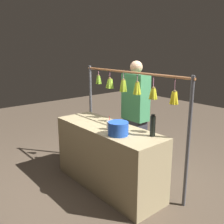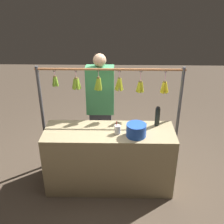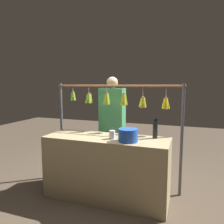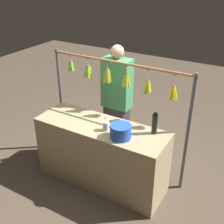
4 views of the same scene
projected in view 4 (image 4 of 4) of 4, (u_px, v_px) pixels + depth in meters
The scene contains 7 objects.
ground_plane at pixel (102, 180), 4.06m from camera, with size 12.00×12.00×0.00m, color #4F4133.
market_counter at pixel (102, 154), 3.85m from camera, with size 1.75×0.59×0.90m, color tan.
display_rack at pixel (118, 92), 3.82m from camera, with size 2.06×0.13×1.65m.
water_bottle at pixel (155, 124), 3.42m from camera, with size 0.07×0.07×0.28m.
blue_bucket at pixel (121, 131), 3.36m from camera, with size 0.25×0.25×0.17m, color blue.
drink_cup at pixel (106, 126), 3.52m from camera, with size 0.08×0.08×0.18m.
vendor_person at pixel (117, 104), 4.25m from camera, with size 0.42×0.23×1.76m.
Camera 4 is at (-1.70, 2.65, 2.74)m, focal length 45.96 mm.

